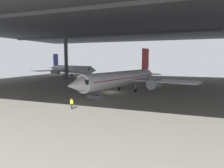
# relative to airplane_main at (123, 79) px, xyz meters

# --- Properties ---
(ground_plane) EXTENTS (110.00, 110.00, 0.00)m
(ground_plane) POSITION_rel_airplane_main_xyz_m (-3.08, -0.54, -3.35)
(ground_plane) COLOR gray
(hangar_structure) EXTENTS (121.00, 99.00, 18.75)m
(hangar_structure) POSITION_rel_airplane_main_xyz_m (-3.15, 13.21, 14.78)
(hangar_structure) COLOR #4C4F54
(hangar_structure) RESTS_ON ground_plane
(airplane_main) EXTENTS (33.61, 34.14, 10.91)m
(airplane_main) POSITION_rel_airplane_main_xyz_m (0.00, 0.00, 0.00)
(airplane_main) COLOR white
(airplane_main) RESTS_ON ground_plane
(boarding_stairs) EXTENTS (4.31, 2.40, 4.54)m
(boarding_stairs) POSITION_rel_airplane_main_xyz_m (-2.98, -9.15, -2.63)
(boarding_stairs) COLOR slate
(boarding_stairs) RESTS_ON ground_plane
(crew_worker_near_nose) EXTENTS (0.55, 0.24, 1.75)m
(crew_worker_near_nose) POSITION_rel_airplane_main_xyz_m (-2.65, -18.58, -2.34)
(crew_worker_near_nose) COLOR #232838
(crew_worker_near_nose) RESTS_ON ground_plane
(crew_worker_by_stairs) EXTENTS (0.33, 0.52, 1.72)m
(crew_worker_by_stairs) POSITION_rel_airplane_main_xyz_m (-2.01, -7.58, -2.36)
(crew_worker_by_stairs) COLOR #232838
(crew_worker_by_stairs) RESTS_ON ground_plane
(airplane_distant) EXTENTS (32.62, 32.40, 10.66)m
(airplane_distant) POSITION_rel_airplane_main_xyz_m (-37.43, 37.08, -0.05)
(airplane_distant) COLOR white
(airplane_distant) RESTS_ON ground_plane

